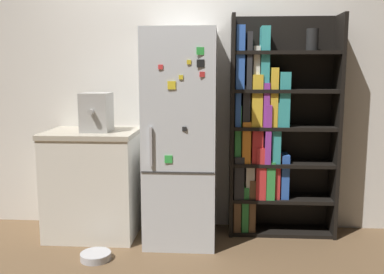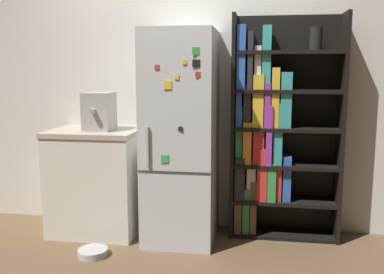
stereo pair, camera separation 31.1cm
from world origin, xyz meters
name	(u,v)px [view 2 (the right image)]	position (x,y,z in m)	size (l,w,h in m)	color
ground_plane	(179,243)	(0.00, 0.00, 0.00)	(16.00, 16.00, 0.00)	brown
wall_back	(188,84)	(0.00, 0.47, 1.30)	(8.00, 0.05, 2.60)	silver
refrigerator	(181,137)	(0.00, 0.13, 0.87)	(0.57, 0.67, 1.74)	silver
bookshelf	(271,132)	(0.74, 0.32, 0.90)	(0.91, 0.30, 1.87)	black
kitchen_counter	(96,181)	(-0.77, 0.16, 0.46)	(0.76, 0.60, 0.91)	silver
espresso_machine	(99,111)	(-0.71, 0.14, 1.07)	(0.23, 0.31, 0.32)	#A5A39E
pet_bowl	(93,252)	(-0.61, -0.35, 0.03)	(0.23, 0.23, 0.05)	#B7B7BC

